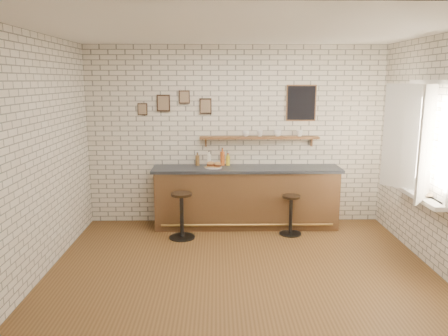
{
  "coord_description": "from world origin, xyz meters",
  "views": [
    {
      "loc": [
        -0.31,
        -5.36,
        2.43
      ],
      "look_at": [
        -0.21,
        0.9,
        1.16
      ],
      "focal_mm": 35.0,
      "sensor_mm": 36.0,
      "label": 1
    }
  ],
  "objects_px": {
    "shelf_cup_a": "(246,134)",
    "bitters_bottle_amber": "(222,158)",
    "condiment_bottle_yellow": "(228,160)",
    "book_upper": "(421,194)",
    "bar_stool_left": "(182,214)",
    "bar_stool_right": "(291,213)",
    "bitters_bottle_brown": "(197,160)",
    "bar_counter": "(246,197)",
    "ciabatta_sandwich": "(214,164)",
    "shelf_cup_d": "(300,133)",
    "bitters_bottle_white": "(209,160)",
    "shelf_cup_c": "(278,133)",
    "book_lower": "(420,195)",
    "shelf_cup_b": "(260,134)",
    "sandwich_plate": "(213,167)"
  },
  "relations": [
    {
      "from": "bitters_bottle_white",
      "to": "bar_stool_right",
      "type": "bearing_deg",
      "value": -24.77
    },
    {
      "from": "bitters_bottle_amber",
      "to": "bar_stool_right",
      "type": "relative_size",
      "value": 0.47
    },
    {
      "from": "bitters_bottle_brown",
      "to": "condiment_bottle_yellow",
      "type": "xyz_separation_m",
      "value": [
        0.52,
        0.0,
        -0.0
      ]
    },
    {
      "from": "shelf_cup_c",
      "to": "bitters_bottle_amber",
      "type": "bearing_deg",
      "value": 80.4
    },
    {
      "from": "bitters_bottle_amber",
      "to": "condiment_bottle_yellow",
      "type": "distance_m",
      "value": 0.1
    },
    {
      "from": "bar_stool_right",
      "to": "shelf_cup_c",
      "type": "xyz_separation_m",
      "value": [
        -0.15,
        0.62,
        1.21
      ]
    },
    {
      "from": "condiment_bottle_yellow",
      "to": "shelf_cup_d",
      "type": "height_order",
      "value": "shelf_cup_d"
    },
    {
      "from": "bitters_bottle_brown",
      "to": "shelf_cup_a",
      "type": "bearing_deg",
      "value": 1.26
    },
    {
      "from": "bar_stool_left",
      "to": "bar_stool_right",
      "type": "relative_size",
      "value": 1.13
    },
    {
      "from": "shelf_cup_b",
      "to": "book_upper",
      "type": "distance_m",
      "value": 2.69
    },
    {
      "from": "shelf_cup_d",
      "to": "book_upper",
      "type": "distance_m",
      "value": 2.25
    },
    {
      "from": "ciabatta_sandwich",
      "to": "bitters_bottle_white",
      "type": "distance_m",
      "value": 0.22
    },
    {
      "from": "shelf_cup_b",
      "to": "shelf_cup_a",
      "type": "bearing_deg",
      "value": 115.69
    },
    {
      "from": "shelf_cup_b",
      "to": "shelf_cup_c",
      "type": "height_order",
      "value": "shelf_cup_c"
    },
    {
      "from": "bitters_bottle_amber",
      "to": "sandwich_plate",
      "type": "bearing_deg",
      "value": -127.51
    },
    {
      "from": "condiment_bottle_yellow",
      "to": "book_upper",
      "type": "height_order",
      "value": "condiment_bottle_yellow"
    },
    {
      "from": "bar_counter",
      "to": "bar_stool_right",
      "type": "bearing_deg",
      "value": -31.55
    },
    {
      "from": "bar_stool_right",
      "to": "book_lower",
      "type": "distance_m",
      "value": 1.96
    },
    {
      "from": "bar_counter",
      "to": "bitters_bottle_brown",
      "type": "bearing_deg",
      "value": 167.39
    },
    {
      "from": "bar_counter",
      "to": "shelf_cup_a",
      "type": "bearing_deg",
      "value": 90.79
    },
    {
      "from": "bitters_bottle_brown",
      "to": "bar_counter",
      "type": "bearing_deg",
      "value": -12.61
    },
    {
      "from": "shelf_cup_a",
      "to": "bitters_bottle_amber",
      "type": "bearing_deg",
      "value": 171.09
    },
    {
      "from": "condiment_bottle_yellow",
      "to": "shelf_cup_b",
      "type": "xyz_separation_m",
      "value": [
        0.53,
        0.02,
        0.45
      ]
    },
    {
      "from": "bitters_bottle_white",
      "to": "book_lower",
      "type": "distance_m",
      "value": 3.3
    },
    {
      "from": "shelf_cup_a",
      "to": "shelf_cup_d",
      "type": "height_order",
      "value": "shelf_cup_d"
    },
    {
      "from": "bitters_bottle_white",
      "to": "bar_stool_left",
      "type": "height_order",
      "value": "bitters_bottle_white"
    },
    {
      "from": "bar_stool_right",
      "to": "shelf_cup_c",
      "type": "height_order",
      "value": "shelf_cup_c"
    },
    {
      "from": "condiment_bottle_yellow",
      "to": "book_upper",
      "type": "distance_m",
      "value": 3.04
    },
    {
      "from": "shelf_cup_c",
      "to": "book_upper",
      "type": "relative_size",
      "value": 0.65
    },
    {
      "from": "shelf_cup_a",
      "to": "shelf_cup_c",
      "type": "xyz_separation_m",
      "value": [
        0.54,
        0.0,
        0.01
      ]
    },
    {
      "from": "bitters_bottle_white",
      "to": "shelf_cup_d",
      "type": "distance_m",
      "value": 1.58
    },
    {
      "from": "bitters_bottle_brown",
      "to": "bar_stool_left",
      "type": "xyz_separation_m",
      "value": [
        -0.22,
        -0.74,
        -0.71
      ]
    },
    {
      "from": "bitters_bottle_amber",
      "to": "bar_counter",
      "type": "bearing_deg",
      "value": -24.76
    },
    {
      "from": "shelf_cup_b",
      "to": "bar_stool_right",
      "type": "bearing_deg",
      "value": -118.3
    },
    {
      "from": "shelf_cup_d",
      "to": "book_lower",
      "type": "relative_size",
      "value": 0.53
    },
    {
      "from": "shelf_cup_c",
      "to": "shelf_cup_d",
      "type": "distance_m",
      "value": 0.37
    },
    {
      "from": "sandwich_plate",
      "to": "bitters_bottle_white",
      "type": "bearing_deg",
      "value": 110.96
    },
    {
      "from": "ciabatta_sandwich",
      "to": "bar_stool_right",
      "type": "xyz_separation_m",
      "value": [
        1.22,
        -0.41,
        -0.72
      ]
    },
    {
      "from": "shelf_cup_c",
      "to": "shelf_cup_a",
      "type": "bearing_deg",
      "value": 79.29
    },
    {
      "from": "bitters_bottle_amber",
      "to": "book_lower",
      "type": "distance_m",
      "value": 3.11
    },
    {
      "from": "bar_stool_right",
      "to": "book_upper",
      "type": "height_order",
      "value": "book_upper"
    },
    {
      "from": "sandwich_plate",
      "to": "shelf_cup_b",
      "type": "distance_m",
      "value": 0.97
    },
    {
      "from": "condiment_bottle_yellow",
      "to": "shelf_cup_d",
      "type": "bearing_deg",
      "value": 0.86
    },
    {
      "from": "ciabatta_sandwich",
      "to": "bar_stool_left",
      "type": "distance_m",
      "value": 1.0
    },
    {
      "from": "bitters_bottle_white",
      "to": "shelf_cup_d",
      "type": "height_order",
      "value": "shelf_cup_d"
    },
    {
      "from": "bar_stool_left",
      "to": "bar_stool_right",
      "type": "bearing_deg",
      "value": 4.69
    },
    {
      "from": "sandwich_plate",
      "to": "ciabatta_sandwich",
      "type": "relative_size",
      "value": 1.05
    },
    {
      "from": "ciabatta_sandwich",
      "to": "shelf_cup_d",
      "type": "bearing_deg",
      "value": 8.5
    },
    {
      "from": "bar_counter",
      "to": "bitters_bottle_white",
      "type": "relative_size",
      "value": 12.5
    },
    {
      "from": "bitters_bottle_brown",
      "to": "shelf_cup_d",
      "type": "xyz_separation_m",
      "value": [
        1.72,
        0.02,
        0.45
      ]
    }
  ]
}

